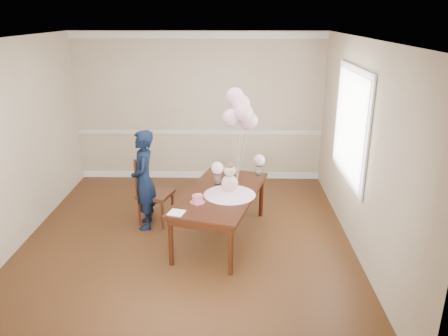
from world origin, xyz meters
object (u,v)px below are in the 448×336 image
dining_table_top (221,194)px  dining_chair_seat (156,194)px  birthday_cake (197,199)px  woman (144,180)px

dining_table_top → dining_chair_seat: dining_table_top is taller
dining_table_top → birthday_cake: size_ratio=13.33×
birthday_cake → dining_table_top: bearing=50.4°
birthday_cake → dining_chair_seat: (-0.69, 0.80, -0.29)m
dining_table_top → woman: size_ratio=1.26×
woman → dining_table_top: bearing=62.7°
birthday_cake → woman: (-0.83, 0.68, -0.02)m
dining_table_top → woman: woman is taller
dining_table_top → woman: (-1.11, 0.33, 0.06)m
dining_chair_seat → woman: bearing=-121.6°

